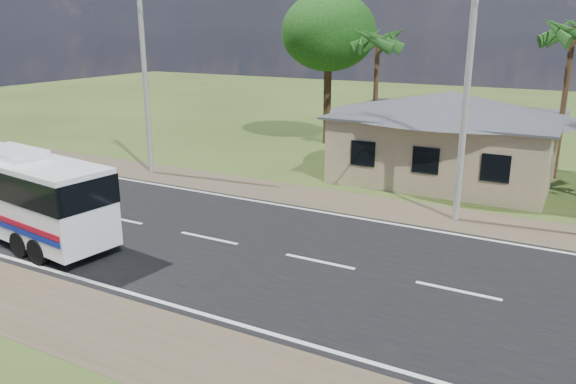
# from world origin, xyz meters

# --- Properties ---
(ground) EXTENTS (120.00, 120.00, 0.00)m
(ground) POSITION_xyz_m (0.00, 0.00, 0.00)
(ground) COLOR #2E4217
(ground) RESTS_ON ground
(road) EXTENTS (120.00, 16.00, 0.03)m
(road) POSITION_xyz_m (0.00, 0.00, 0.01)
(road) COLOR black
(road) RESTS_ON ground
(house) EXTENTS (12.40, 10.00, 5.00)m
(house) POSITION_xyz_m (1.00, 13.00, 2.64)
(house) COLOR tan
(house) RESTS_ON ground
(utility_poles) EXTENTS (32.80, 2.22, 11.00)m
(utility_poles) POSITION_xyz_m (2.67, 6.49, 5.77)
(utility_poles) COLOR #9E9E99
(utility_poles) RESTS_ON ground
(palm_mid) EXTENTS (2.80, 2.80, 8.20)m
(palm_mid) POSITION_xyz_m (6.00, 15.50, 7.16)
(palm_mid) COLOR #47301E
(palm_mid) RESTS_ON ground
(palm_far) EXTENTS (2.80, 2.80, 7.70)m
(palm_far) POSITION_xyz_m (-4.00, 16.00, 6.68)
(palm_far) COLOR #47301E
(palm_far) RESTS_ON ground
(tree_behind_house) EXTENTS (6.00, 6.00, 9.61)m
(tree_behind_house) POSITION_xyz_m (-8.00, 18.00, 7.12)
(tree_behind_house) COLOR #47301E
(tree_behind_house) RESTS_ON ground
(coach_bus) EXTENTS (10.92, 3.68, 3.33)m
(coach_bus) POSITION_xyz_m (-11.57, -3.01, 1.90)
(coach_bus) COLOR white
(coach_bus) RESTS_ON ground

